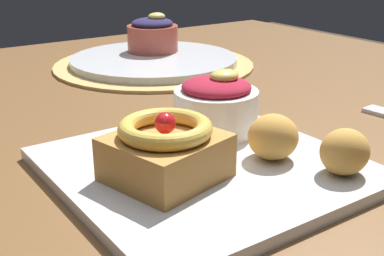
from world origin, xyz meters
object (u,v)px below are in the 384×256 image
Objects in this scene: front_plate at (204,167)px; back_ramekin at (153,35)px; cake_slice at (166,150)px; back_plate at (154,60)px; berry_ramekin at (216,105)px; fritter_front at (273,137)px; fritter_middle at (345,152)px.

back_ramekin is (0.21, 0.44, 0.04)m from front_plate.
back_plate is at bearing 60.49° from cake_slice.
berry_ramekin is (0.06, 0.06, 0.04)m from front_plate.
berry_ramekin is 0.09m from fritter_front.
berry_ramekin is 1.99× the size of fritter_middle.
fritter_front is 1.06× the size of fritter_middle.
cake_slice is 0.52m from back_ramekin.
front_plate is 5.45× the size of fritter_front.
berry_ramekin reaches higher than back_plate.
back_plate is (0.13, 0.43, -0.02)m from fritter_front.
cake_slice is 0.11m from fritter_front.
berry_ramekin is at bearing -110.01° from back_plate.
berry_ramekin is 0.15m from fritter_middle.
fritter_front is at bearing -106.23° from back_plate.
berry_ramekin is at bearing 100.30° from fritter_middle.
berry_ramekin is 1.88× the size of fritter_front.
berry_ramekin is at bearing 32.60° from cake_slice.
fritter_middle reaches higher than front_plate.
front_plate is 0.92× the size of back_plate.
cake_slice is 0.16m from fritter_middle.
back_ramekin is (0.25, 0.45, 0.01)m from cake_slice.
back_ramekin is at bearing 61.08° from back_plate.
fritter_middle is (0.14, -0.08, -0.01)m from cake_slice.
front_plate is 0.49m from back_ramekin.
back_ramekin is (0.15, 0.38, 0.01)m from berry_ramekin.
back_ramekin is at bearing 69.01° from berry_ramekin.
fritter_middle is (0.09, -0.09, 0.03)m from front_plate.
fritter_front is 0.53× the size of back_ramekin.
berry_ramekin is at bearing -110.99° from back_ramekin.
back_plate reaches higher than front_plate.
cake_slice is at bearing 168.43° from fritter_front.
cake_slice is at bearing -119.51° from back_plate.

